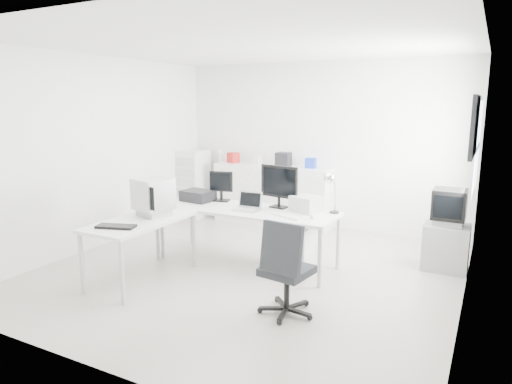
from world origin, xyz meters
The scene contains 30 objects.
floor centered at (0.00, 0.00, 0.00)m, with size 5.00×5.00×0.01m, color silver.
ceiling centered at (0.00, 0.00, 2.80)m, with size 5.00×5.00×0.01m, color white.
back_wall centered at (0.00, 2.50, 1.40)m, with size 5.00×0.02×2.80m, color white.
left_wall centered at (-2.50, 0.00, 1.40)m, with size 0.02×5.00×2.80m, color white.
right_wall centered at (2.50, 0.00, 1.40)m, with size 0.02×5.00×2.80m, color white.
window centered at (2.48, 1.20, 1.60)m, with size 0.02×1.20×1.10m, color white, non-canonical shape.
wall_picture centered at (2.47, 0.10, 1.90)m, with size 0.04×0.90×0.60m, color black, non-canonical shape.
main_desk centered at (-0.17, 0.26, 0.38)m, with size 2.40×0.80×0.75m, color white, non-canonical shape.
side_desk centered at (-1.02, -0.84, 0.38)m, with size 0.70×1.40×0.75m, color white, non-canonical shape.
drawer_pedestal centered at (0.53, 0.31, 0.30)m, with size 0.40×0.50×0.60m, color white.
inkjet_printer centered at (-1.02, 0.36, 0.83)m, with size 0.43×0.33×0.15m, color black.
lcd_monitor_small centered at (-0.72, 0.51, 0.96)m, with size 0.33×0.19×0.42m, color black, non-canonical shape.
lcd_monitor_large centered at (0.18, 0.51, 1.04)m, with size 0.56×0.22×0.58m, color black, non-canonical shape.
laptop centered at (-0.12, 0.16, 0.85)m, with size 0.31×0.32×0.21m, color #B7B7BA, non-canonical shape.
white_keyboard centered at (0.48, 0.11, 0.76)m, with size 0.44×0.14×0.02m, color white.
white_mouse centered at (0.78, 0.16, 0.78)m, with size 0.06×0.06×0.06m, color white.
laser_printer centered at (0.58, 0.48, 0.85)m, with size 0.35×0.30×0.20m, color #ABABAB.
desk_lamp centered at (0.93, 0.56, 0.99)m, with size 0.16×0.16×0.47m, color silver, non-canonical shape.
crt_monitor centered at (-1.02, -0.59, 1.00)m, with size 0.44×0.44×0.50m, color #B7B7BA, non-canonical shape.
black_keyboard centered at (-1.02, -1.24, 0.76)m, with size 0.43×0.17×0.03m, color black.
office_chair centered at (0.91, -0.87, 0.51)m, with size 0.59×0.59×1.02m, color #222427, non-canonical shape.
tv_cabinet centered at (2.22, 1.24, 0.30)m, with size 0.55×0.45×0.60m, color gray.
crt_tv centered at (2.22, 1.24, 0.82)m, with size 0.50×0.48×0.45m, color black, non-canonical shape.
sideboard centered at (-0.74, 2.24, 0.53)m, with size 2.10×0.53×1.05m, color white.
clutter_box_a centered at (-1.54, 2.24, 1.14)m, with size 0.18×0.16×0.18m, color #A91D18.
clutter_box_b centered at (-1.04, 2.24, 1.12)m, with size 0.15×0.13×0.15m, color white.
clutter_box_c centered at (-0.54, 2.24, 1.17)m, with size 0.24×0.21×0.24m, color black.
clutter_box_d centered at (-0.04, 2.24, 1.13)m, with size 0.17×0.15×0.17m, color #1832AA.
clutter_bottle centered at (-1.84, 2.28, 1.16)m, with size 0.07×0.07×0.22m, color white.
filing_cabinet centered at (-2.28, 2.04, 0.63)m, with size 0.44×0.52×1.26m, color white.
Camera 1 is at (2.66, -4.88, 2.13)m, focal length 32.00 mm.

